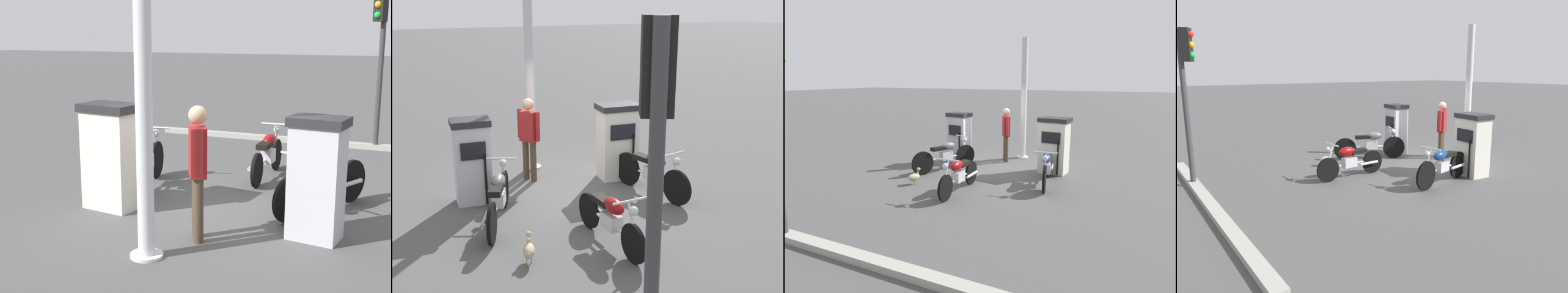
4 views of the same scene
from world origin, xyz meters
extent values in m
plane|color=#4C4C4C|center=(0.00, 0.00, 0.00)|extent=(120.00, 120.00, 0.00)
cube|color=silver|center=(-0.33, -1.54, 0.74)|extent=(0.54, 0.69, 1.48)
cube|color=black|center=(-0.09, -1.57, 1.07)|extent=(0.08, 0.45, 0.32)
cube|color=#262628|center=(-0.33, -1.54, 1.54)|extent=(0.59, 0.76, 0.12)
cylinder|color=black|center=(-0.03, -1.38, 0.52)|extent=(0.05, 0.05, 0.96)
cube|color=silver|center=(-0.33, 1.54, 0.74)|extent=(0.61, 0.82, 1.48)
cube|color=black|center=(-0.06, 1.51, 1.07)|extent=(0.09, 0.54, 0.32)
cube|color=#262628|center=(-0.33, 1.54, 1.54)|extent=(0.67, 0.91, 0.12)
cylinder|color=black|center=(0.00, 1.74, 0.52)|extent=(0.05, 0.05, 0.96)
cylinder|color=black|center=(0.12, -1.09, 0.34)|extent=(0.64, 0.34, 0.68)
cylinder|color=black|center=(1.49, -1.73, 0.34)|extent=(0.64, 0.34, 0.68)
cube|color=silver|center=(0.76, -1.39, 0.44)|extent=(0.41, 0.33, 0.24)
cylinder|color=silver|center=(0.80, -1.41, 0.39)|extent=(1.05, 0.52, 0.05)
ellipsoid|color=#595B60|center=(0.69, -1.36, 0.72)|extent=(0.53, 0.40, 0.24)
cube|color=black|center=(1.00, -1.50, 0.69)|extent=(0.48, 0.37, 0.10)
cylinder|color=silver|center=(0.16, -1.11, 0.64)|extent=(0.25, 0.15, 0.57)
cylinder|color=silver|center=(0.23, -1.14, 0.96)|extent=(0.27, 0.52, 0.04)
sphere|color=silver|center=(0.14, -1.10, 0.84)|extent=(0.19, 0.19, 0.14)
cylinder|color=silver|center=(1.26, -1.75, 0.36)|extent=(0.53, 0.30, 0.07)
cylinder|color=black|center=(1.49, 1.77, 0.34)|extent=(0.68, 0.18, 0.68)
cylinder|color=black|center=(0.15, 1.52, 0.34)|extent=(0.68, 0.18, 0.68)
cube|color=silver|center=(0.87, 1.65, 0.44)|extent=(0.39, 0.26, 0.24)
cylinder|color=silver|center=(0.82, 1.64, 0.39)|extent=(1.01, 0.24, 0.05)
ellipsoid|color=navy|center=(0.94, 1.67, 0.72)|extent=(0.51, 0.30, 0.24)
cube|color=black|center=(0.60, 1.60, 0.69)|extent=(0.47, 0.28, 0.10)
cylinder|color=silver|center=(1.45, 1.76, 0.64)|extent=(0.26, 0.09, 0.57)
cylinder|color=silver|center=(1.37, 1.75, 0.96)|extent=(0.14, 0.56, 0.04)
sphere|color=silver|center=(1.47, 1.77, 0.84)|extent=(0.16, 0.16, 0.14)
cylinder|color=silver|center=(0.32, 1.67, 0.36)|extent=(0.55, 0.17, 0.07)
cylinder|color=black|center=(2.99, -0.08, 0.30)|extent=(0.60, 0.08, 0.60)
cylinder|color=black|center=(1.64, -0.12, 0.30)|extent=(0.60, 0.08, 0.60)
cube|color=silver|center=(2.36, -0.09, 0.40)|extent=(0.37, 0.21, 0.24)
cylinder|color=silver|center=(2.31, -0.10, 0.35)|extent=(1.01, 0.08, 0.05)
ellipsoid|color=maroon|center=(2.43, -0.09, 0.68)|extent=(0.49, 0.23, 0.24)
cube|color=black|center=(2.09, -0.10, 0.65)|extent=(0.45, 0.21, 0.10)
cylinder|color=silver|center=(2.95, -0.08, 0.60)|extent=(0.26, 0.05, 0.57)
cylinder|color=silver|center=(2.87, -0.08, 0.92)|extent=(0.05, 0.56, 0.04)
sphere|color=silver|center=(2.97, -0.08, 0.80)|extent=(0.14, 0.14, 0.14)
cylinder|color=silver|center=(1.83, 0.01, 0.32)|extent=(0.55, 0.09, 0.07)
cylinder|color=#473828|center=(-1.09, -0.23, 0.43)|extent=(0.18, 0.18, 0.85)
cylinder|color=#473828|center=(-0.92, -0.13, 0.43)|extent=(0.18, 0.18, 0.85)
cube|color=maroon|center=(-1.00, -0.18, 1.17)|extent=(0.41, 0.35, 0.63)
cylinder|color=maroon|center=(-1.21, -0.30, 1.20)|extent=(0.12, 0.12, 0.60)
cylinder|color=maroon|center=(-0.79, -0.06, 1.20)|extent=(0.12, 0.12, 0.60)
sphere|color=tan|center=(-1.00, -0.18, 1.63)|extent=(0.32, 0.32, 0.24)
ellipsoid|color=tan|center=(2.32, -1.43, 0.19)|extent=(0.38, 0.28, 0.19)
cylinder|color=tan|center=(2.20, -1.39, 0.25)|extent=(0.07, 0.07, 0.13)
sphere|color=tan|center=(2.18, -1.38, 0.38)|extent=(0.11, 0.11, 0.09)
cone|color=orange|center=(2.13, -1.36, 0.38)|extent=(0.07, 0.06, 0.04)
cone|color=tan|center=(2.46, -1.48, 0.22)|extent=(0.09, 0.09, 0.07)
cylinder|color=orange|center=(2.31, -1.46, 0.05)|extent=(0.02, 0.02, 0.10)
cylinder|color=orange|center=(2.33, -1.40, 0.05)|extent=(0.02, 0.02, 0.10)
cylinder|color=silver|center=(-1.75, 0.15, 1.99)|extent=(0.20, 0.20, 3.99)
cylinder|color=silver|center=(-1.75, 0.15, 0.02)|extent=(0.40, 0.40, 0.04)
cube|color=#9E9E93|center=(5.73, 0.00, 0.06)|extent=(0.26, 7.55, 0.12)
camera|label=1|loc=(-6.99, -2.88, 2.62)|focal=49.44mm
camera|label=2|loc=(8.64, -3.63, 3.69)|focal=46.81mm
camera|label=3|loc=(9.15, 3.71, 2.73)|focal=31.12mm
camera|label=4|loc=(7.14, 7.58, 2.70)|focal=33.85mm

